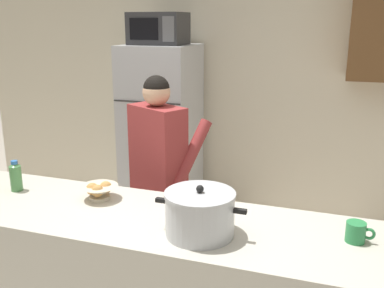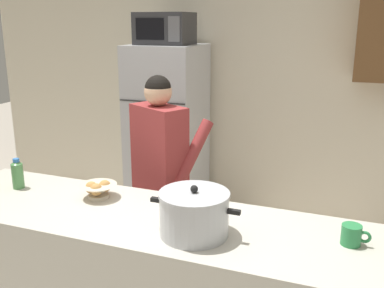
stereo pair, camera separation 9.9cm
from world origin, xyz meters
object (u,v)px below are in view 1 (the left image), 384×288
Objects in this scene: microwave at (158,29)px; cooking_pot at (200,213)px; refrigerator at (161,135)px; bread_bowl at (99,191)px; person_near_pot at (159,163)px; bottle_near_edge at (16,176)px; coffee_mug at (356,232)px.

microwave reaches higher than cooking_pot.
refrigerator is 1.77m from bread_bowl.
person_near_pot reaches higher than bottle_near_edge.
microwave is 1.94m from bottle_near_edge.
bread_bowl is at bearing 4.22° from bottle_near_edge.
cooking_pot is at bearing -62.56° from refrigerator.
bread_bowl is (0.34, -1.73, 0.13)m from refrigerator.
refrigerator is at bearing 101.19° from bread_bowl.
bread_bowl is at bearing -78.81° from refrigerator.
coffee_mug is 1.91m from bottle_near_edge.
bottle_near_edge is (-0.20, -1.75, -0.82)m from microwave.
coffee_mug is at bearing 13.01° from cooking_pot.
person_near_pot is at bearing 44.07° from bottle_near_edge.
coffee_mug is (1.25, -0.65, 0.00)m from person_near_pot.
coffee_mug is 1.37m from bread_bowl.
bottle_near_edge reaches higher than coffee_mug.
bottle_near_edge is at bearing 179.37° from coffee_mug.
refrigerator is 1.08× the size of person_near_pot.
bread_bowl is 0.54m from bottle_near_edge.
refrigerator reaches higher than person_near_pot.
bread_bowl is at bearing 177.46° from coffee_mug.
cooking_pot reaches higher than coffee_mug.
refrigerator is 7.86× the size of bread_bowl.
cooking_pot is 0.71m from bread_bowl.
refrigerator reaches higher than coffee_mug.
cooking_pot is (1.01, -1.95, 0.18)m from refrigerator.
coffee_mug is (1.71, -1.77, -0.86)m from microwave.
cooking_pot is 1.22m from bottle_near_edge.
person_near_pot is at bearing 124.19° from cooking_pot.
microwave is 3.66× the size of coffee_mug.
cooking_pot is at bearing -8.61° from bottle_near_edge.
microwave reaches higher than refrigerator.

